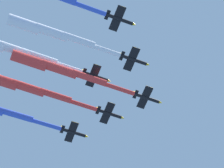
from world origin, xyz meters
TOP-DOWN VIEW (x-y plane):
  - jet_lead at (17.35, 3.16)m, footprint 50.95×13.90m
  - jet_port_inner at (26.29, -6.79)m, footprint 48.09×13.26m
  - jet_starboard_inner at (21.22, 15.12)m, footprint 46.28×12.86m
  - jet_port_mid at (31.86, 5.65)m, footprint 46.01×12.93m

SIDE VIEW (x-z plane):
  - jet_lead at x=17.35m, z-range 162.24..165.97m
  - jet_starboard_inner at x=21.22m, z-range 162.97..166.69m
  - jet_port_inner at x=26.29m, z-range 164.41..168.14m
  - jet_port_mid at x=31.86m, z-range 165.70..169.37m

